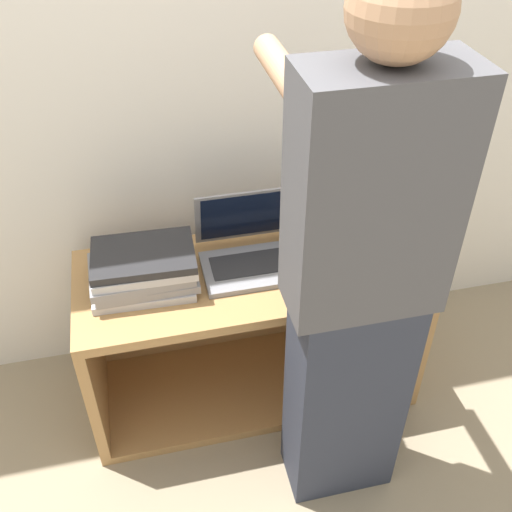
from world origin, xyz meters
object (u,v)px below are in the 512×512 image
object	(u,v)px
laptop_stack_right	(353,240)
laptop_open	(248,250)
person	(359,288)
laptop_stack_left	(143,269)

from	to	relation	value
laptop_stack_right	laptop_open	bearing A→B (deg)	172.61
laptop_open	person	size ratio (longest dim) A/B	0.20
laptop_stack_left	person	distance (m)	0.73
laptop_stack_left	laptop_stack_right	world-z (taller)	same
laptop_stack_left	person	size ratio (longest dim) A/B	0.21
laptop_open	laptop_stack_right	xyz separation A→B (m)	(0.36, -0.05, 0.02)
person	laptop_stack_left	bearing A→B (deg)	142.22
laptop_open	laptop_stack_left	xyz separation A→B (m)	(-0.36, -0.05, 0.02)
laptop_open	person	xyz separation A→B (m)	(0.20, -0.48, 0.20)
laptop_stack_left	person	bearing A→B (deg)	-37.78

